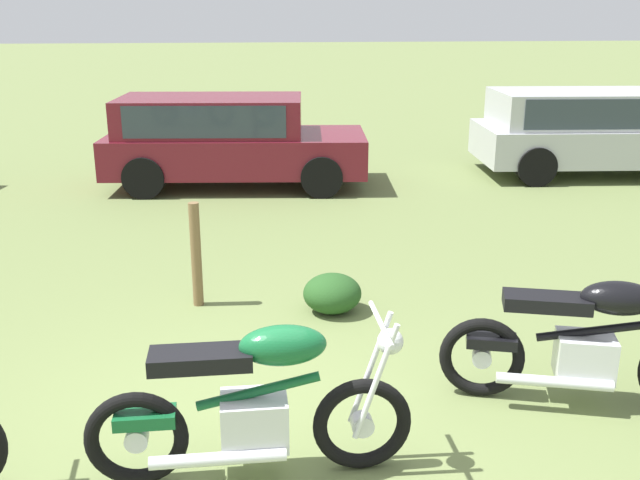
% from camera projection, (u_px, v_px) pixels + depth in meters
% --- Properties ---
extents(ground_plane, '(120.00, 120.00, 0.00)m').
position_uv_depth(ground_plane, '(247.00, 453.00, 4.73)').
color(ground_plane, olive).
extents(motorcycle_green, '(1.98, 0.64, 1.02)m').
position_uv_depth(motorcycle_green, '(255.00, 405.00, 4.36)').
color(motorcycle_green, black).
rests_on(motorcycle_green, ground).
extents(motorcycle_black, '(1.97, 0.85, 1.02)m').
position_uv_depth(motorcycle_black, '(587.00, 343.00, 5.17)').
color(motorcycle_black, black).
rests_on(motorcycle_black, ground).
extents(car_burgundy, '(4.23, 2.13, 1.43)m').
position_uv_depth(car_burgundy, '(224.00, 135.00, 11.62)').
color(car_burgundy, maroon).
rests_on(car_burgundy, ground).
extents(car_silver, '(4.32, 2.15, 1.43)m').
position_uv_depth(car_silver, '(592.00, 126.00, 12.44)').
color(car_silver, '#B2B5BA').
rests_on(car_silver, ground).
extents(shrub_low, '(0.55, 0.52, 0.37)m').
position_uv_depth(shrub_low, '(332.00, 293.00, 6.87)').
color(shrub_low, '#234C1E').
rests_on(shrub_low, ground).
extents(fence_post_wooden, '(0.10, 0.10, 1.03)m').
position_uv_depth(fence_post_wooden, '(196.00, 255.00, 6.94)').
color(fence_post_wooden, brown).
rests_on(fence_post_wooden, ground).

